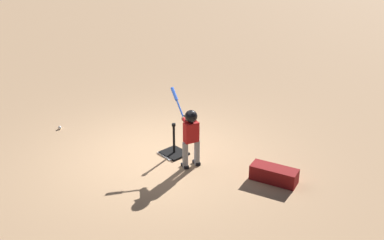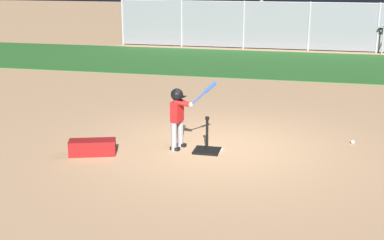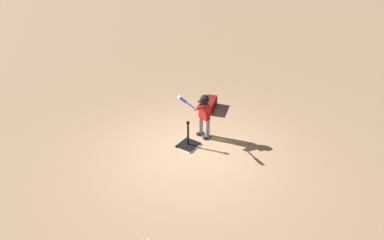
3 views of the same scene
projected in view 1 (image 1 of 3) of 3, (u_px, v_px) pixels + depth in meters
ground_plane at (158, 155)px, 9.02m from camera, size 90.00×90.00×0.00m
home_plate at (172, 153)px, 9.07m from camera, size 0.48×0.48×0.02m
batting_tee at (174, 150)px, 9.04m from camera, size 0.48×0.43×0.67m
batter_child at (190, 130)px, 8.35m from camera, size 0.91×0.42×1.37m
baseball at (60, 128)px, 10.14m from camera, size 0.07×0.07×0.07m
equipment_bag at (274, 174)px, 8.06m from camera, size 0.90×0.57×0.28m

